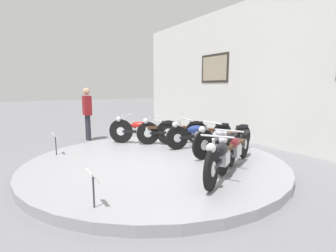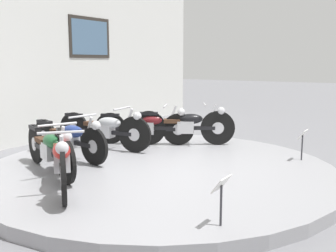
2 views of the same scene
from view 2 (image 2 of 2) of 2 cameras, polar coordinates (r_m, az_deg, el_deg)
The scene contains 11 objects.
ground_plane at distance 6.26m, azimuth -1.23°, elevation -7.21°, with size 60.00×60.00×0.00m, color slate.
display_platform at distance 6.23m, azimuth -1.23°, elevation -6.49°, with size 5.46×5.46×0.16m, color #99999E.
back_wall at distance 8.71m, azimuth -22.93°, elevation 11.09°, with size 14.00×0.22×4.31m.
motorcycle_red at distance 5.24m, azimuth -15.17°, elevation -4.46°, with size 1.37×1.56×0.81m.
motorcycle_green at distance 5.98m, azimuth -16.74°, elevation -3.03°, with size 0.82×1.84×0.79m.
motorcycle_blue at distance 6.76m, azimuth -14.11°, elevation -1.58°, with size 0.54×1.94×0.78m.
motorcycle_silver at distance 7.38m, azimuth -9.12°, elevation -0.35°, with size 0.54×1.99×0.80m.
motorcycle_maroon at distance 7.72m, azimuth -3.19°, elevation 0.08°, with size 0.96×1.77×0.79m.
motorcycle_black at distance 7.67m, azimuth 2.52°, elevation 0.18°, with size 1.13×1.73×0.81m.
info_placard_front_left at distance 3.95m, azimuth 7.75°, elevation -9.24°, with size 0.26×0.11×0.51m.
info_placard_front_centre at distance 6.84m, azimuth 18.94°, elevation -1.71°, with size 0.26×0.11×0.51m.
Camera 2 is at (-4.98, -3.35, 1.78)m, focal length 42.00 mm.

